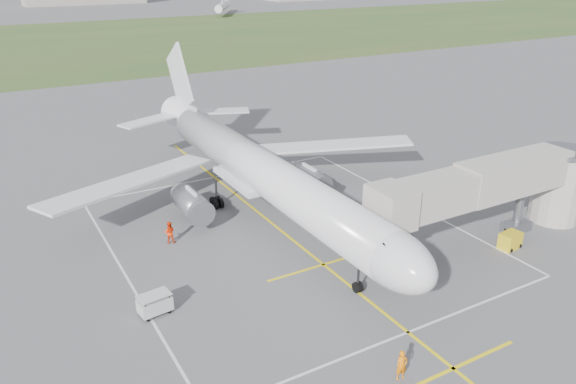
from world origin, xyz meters
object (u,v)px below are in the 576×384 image
airliner (260,171)px  gpu_unit (510,241)px  ramp_worker_nose (402,365)px  ramp_worker_wing (169,232)px  jet_bridge (505,186)px  baggage_cart (155,304)px

airliner → gpu_unit: bearing=-47.1°
gpu_unit → airliner: bearing=126.0°
gpu_unit → ramp_worker_nose: ramp_worker_nose is taller
airliner → ramp_worker_nose: size_ratio=24.78×
airliner → ramp_worker_wing: 9.95m
airliner → ramp_worker_wing: bearing=-173.1°
airliner → gpu_unit: 22.33m
jet_bridge → baggage_cart: 29.75m
baggage_cart → ramp_worker_wing: 10.42m
gpu_unit → ramp_worker_nose: (-18.24, -7.71, 0.26)m
ramp_worker_wing → baggage_cart: bearing=89.5°
airliner → jet_bridge: airliner is taller
gpu_unit → ramp_worker_wing: bearing=141.4°
airliner → baggage_cart: bearing=-141.9°
airliner → jet_bridge: (15.72, -14.25, 0.35)m
baggage_cart → gpu_unit: bearing=-18.3°
airliner → ramp_worker_nose: airliner is taller
jet_bridge → gpu_unit: (-0.73, -1.88, -4.06)m
ramp_worker_wing → ramp_worker_nose: bearing=128.5°
airliner → jet_bridge: size_ratio=2.00×
airliner → baggage_cart: (-13.54, -10.63, -3.62)m
ramp_worker_nose → gpu_unit: bearing=33.2°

